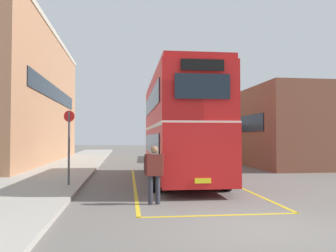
# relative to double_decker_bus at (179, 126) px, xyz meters

# --- Properties ---
(ground_plane) EXTENTS (135.60, 135.60, 0.00)m
(ground_plane) POSITION_rel_double_decker_bus_xyz_m (0.34, 6.20, -2.51)
(ground_plane) COLOR #66605B
(sidewalk_left) EXTENTS (4.00, 57.60, 0.14)m
(sidewalk_left) POSITION_rel_double_decker_bus_xyz_m (-6.16, 8.60, -2.44)
(sidewalk_left) COLOR #A39E93
(sidewalk_left) RESTS_ON ground
(brick_building_left) EXTENTS (5.44, 21.52, 10.09)m
(brick_building_left) POSITION_rel_double_decker_bus_xyz_m (-10.42, 11.86, 2.54)
(brick_building_left) COLOR #AD7A56
(brick_building_left) RESTS_ON ground
(depot_building_right) EXTENTS (7.16, 13.66, 5.32)m
(depot_building_right) POSITION_rel_double_decker_bus_xyz_m (9.39, 9.24, 0.15)
(depot_building_right) COLOR brown
(depot_building_right) RESTS_ON ground
(double_decker_bus) EXTENTS (3.02, 10.20, 4.75)m
(double_decker_bus) POSITION_rel_double_decker_bus_xyz_m (0.00, 0.00, 0.00)
(double_decker_bus) COLOR black
(double_decker_bus) RESTS_ON ground
(single_deck_bus) EXTENTS (3.13, 9.92, 3.02)m
(single_deck_bus) POSITION_rel_double_decker_bus_xyz_m (3.59, 15.38, -0.87)
(single_deck_bus) COLOR black
(single_deck_bus) RESTS_ON ground
(pedestrian_boarding) EXTENTS (0.58, 0.30, 1.74)m
(pedestrian_boarding) POSITION_rel_double_decker_bus_xyz_m (-1.64, -5.39, -1.50)
(pedestrian_boarding) COLOR #2D2D38
(pedestrian_boarding) RESTS_ON ground
(bus_stop_sign) EXTENTS (0.43, 0.15, 2.90)m
(bus_stop_sign) POSITION_rel_double_decker_bus_xyz_m (-4.65, -1.82, -0.64)
(bus_stop_sign) COLOR #4C4C51
(bus_stop_sign) RESTS_ON sidewalk_left
(bay_marking_yellow) EXTENTS (4.45, 12.21, 0.01)m
(bay_marking_yellow) POSITION_rel_double_decker_bus_xyz_m (-0.01, -1.92, -2.51)
(bay_marking_yellow) COLOR gold
(bay_marking_yellow) RESTS_ON ground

